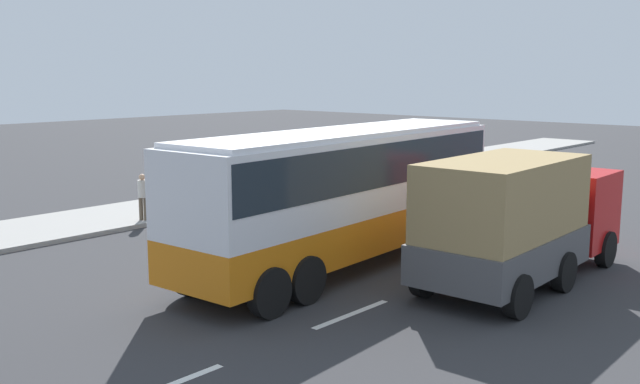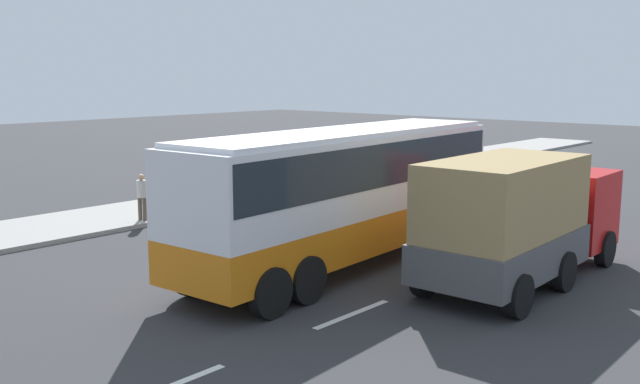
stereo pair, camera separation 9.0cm
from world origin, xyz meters
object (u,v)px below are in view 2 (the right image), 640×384
at_px(pedestrian_near_curb, 142,194).
at_px(pedestrian_at_crossing, 194,187).
at_px(cargo_truck, 520,216).
at_px(coach_bus, 346,183).

bearing_deg(pedestrian_near_curb, pedestrian_at_crossing, -37.21).
xyz_separation_m(cargo_truck, pedestrian_near_curb, (-2.17, 12.65, -0.60)).
distance_m(cargo_truck, pedestrian_near_curb, 12.85).
bearing_deg(coach_bus, pedestrian_near_curb, 90.14).
height_order(coach_bus, pedestrian_at_crossing, coach_bus).
relative_size(cargo_truck, pedestrian_near_curb, 4.53).
height_order(coach_bus, cargo_truck, coach_bus).
height_order(cargo_truck, pedestrian_near_curb, cargo_truck).
bearing_deg(pedestrian_at_crossing, cargo_truck, 164.24).
height_order(cargo_truck, pedestrian_at_crossing, cargo_truck).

